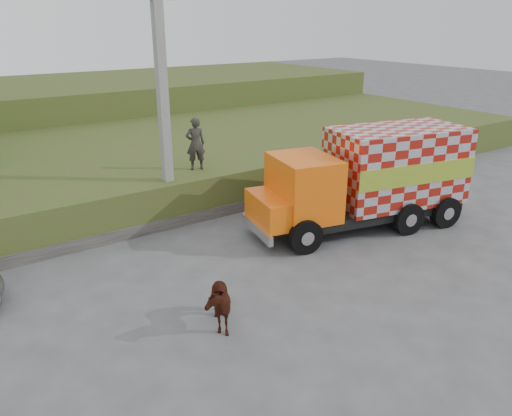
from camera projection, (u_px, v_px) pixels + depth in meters
ground at (272, 264)px, 14.34m from camera, size 120.00×120.00×0.00m
embankment at (137, 162)px, 21.78m from camera, size 40.00×12.00×1.50m
embankment_far at (62, 107)px, 30.76m from camera, size 40.00×12.00×3.00m
retaining_strip at (148, 226)px, 16.45m from camera, size 16.00×0.50×0.40m
utility_pole at (163, 104)px, 15.91m from camera, size 1.20×0.30×8.00m
cargo_truck at (370, 178)px, 16.46m from camera, size 7.67×3.83×3.28m
cow at (216, 302)px, 11.27m from camera, size 1.15×1.60×1.23m
pedestrian at (195, 144)px, 17.76m from camera, size 0.79×0.63×1.89m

